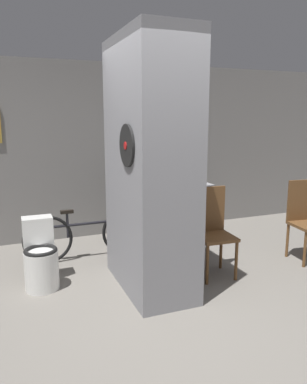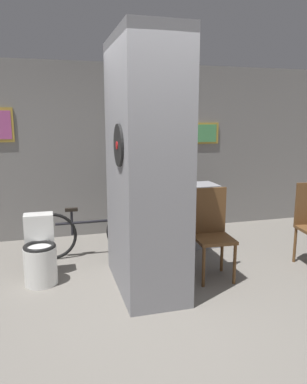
% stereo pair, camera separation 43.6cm
% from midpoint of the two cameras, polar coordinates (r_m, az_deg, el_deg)
% --- Properties ---
extents(ground_plane, '(14.00, 14.00, 0.00)m').
position_cam_midpoint_polar(ground_plane, '(3.71, 5.23, -17.91)').
color(ground_plane, slate).
extents(wall_back, '(8.00, 0.09, 2.60)m').
position_cam_midpoint_polar(wall_back, '(5.78, -3.93, 6.32)').
color(wall_back, gray).
rests_on(wall_back, ground_plane).
extents(pillar_center, '(0.66, 1.27, 2.60)m').
position_cam_midpoint_polar(pillar_center, '(3.86, 1.98, 3.78)').
color(pillar_center, gray).
rests_on(pillar_center, ground_plane).
extents(counter_shelf, '(1.36, 0.44, 0.89)m').
position_cam_midpoint_polar(counter_shelf, '(5.22, 4.78, -3.84)').
color(counter_shelf, gray).
rests_on(counter_shelf, ground_plane).
extents(toilet, '(0.36, 0.52, 0.73)m').
position_cam_midpoint_polar(toilet, '(4.31, -14.14, -9.24)').
color(toilet, white).
rests_on(toilet, ground_plane).
extents(chair_near_pillar, '(0.44, 0.44, 1.02)m').
position_cam_midpoint_polar(chair_near_pillar, '(4.35, 11.69, -5.66)').
color(chair_near_pillar, brown).
rests_on(chair_near_pillar, ground_plane).
extents(bicycle, '(1.62, 0.42, 0.67)m').
position_cam_midpoint_polar(bicycle, '(4.97, -6.88, -6.13)').
color(bicycle, black).
rests_on(bicycle, ground_plane).
extents(bottle_tall, '(0.07, 0.07, 0.30)m').
position_cam_midpoint_polar(bottle_tall, '(5.13, 3.59, 2.22)').
color(bottle_tall, '#267233').
rests_on(bottle_tall, counter_shelf).
extents(bottle_short, '(0.08, 0.08, 0.24)m').
position_cam_midpoint_polar(bottle_short, '(5.03, 2.64, 1.77)').
color(bottle_short, olive).
rests_on(bottle_short, counter_shelf).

